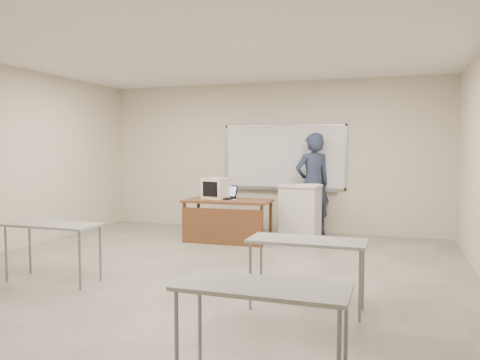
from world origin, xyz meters
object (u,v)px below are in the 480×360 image
(instructor_desk, at_px, (226,211))
(laptop, at_px, (226,195))
(mouse, at_px, (235,200))
(whiteboard, at_px, (284,158))
(presenter, at_px, (313,184))
(podium, at_px, (300,212))
(keyboard, at_px, (307,185))
(crt_monitor, at_px, (218,188))

(instructor_desk, distance_m, laptop, 0.38)
(instructor_desk, bearing_deg, mouse, -24.86)
(whiteboard, xyz_separation_m, presenter, (0.63, -0.26, -0.50))
(podium, distance_m, presenter, 0.74)
(whiteboard, relative_size, mouse, 24.22)
(laptop, distance_m, mouse, 0.47)
(instructor_desk, xyz_separation_m, presenter, (1.33, 1.22, 0.42))
(presenter, bearing_deg, instructor_desk, 5.61)
(podium, xyz_separation_m, keyboard, (0.15, -0.12, 0.51))
(keyboard, bearing_deg, whiteboard, 108.61)
(whiteboard, height_order, mouse, whiteboard)
(instructor_desk, bearing_deg, crt_monitor, 135.33)
(presenter, bearing_deg, crt_monitor, -5.06)
(mouse, bearing_deg, instructor_desk, 148.69)
(crt_monitor, bearing_deg, whiteboard, 66.21)
(instructor_desk, relative_size, keyboard, 3.19)
(instructor_desk, bearing_deg, keyboard, 20.70)
(instructor_desk, distance_m, podium, 1.37)
(mouse, distance_m, presenter, 1.74)
(crt_monitor, distance_m, mouse, 0.58)
(crt_monitor, bearing_deg, instructor_desk, -29.92)
(instructor_desk, distance_m, keyboard, 1.53)
(podium, height_order, presenter, presenter)
(whiteboard, relative_size, crt_monitor, 5.32)
(mouse, relative_size, keyboard, 0.21)
(presenter, bearing_deg, podium, 40.01)
(whiteboard, bearing_deg, instructor_desk, -115.31)
(keyboard, bearing_deg, podium, 125.25)
(instructor_desk, height_order, podium, podium)
(crt_monitor, xyz_separation_m, presenter, (1.58, 0.98, 0.04))
(laptop, relative_size, keyboard, 0.68)
(whiteboard, bearing_deg, podium, -58.59)
(instructor_desk, relative_size, podium, 1.53)
(mouse, bearing_deg, whiteboard, 64.71)
(keyboard, bearing_deg, laptop, 174.60)
(instructor_desk, xyz_separation_m, keyboard, (1.35, 0.54, 0.46))
(instructor_desk, distance_m, presenter, 1.85)
(whiteboard, height_order, crt_monitor, whiteboard)
(crt_monitor, relative_size, presenter, 0.24)
(podium, height_order, crt_monitor, crt_monitor)
(laptop, height_order, keyboard, keyboard)
(presenter, bearing_deg, mouse, 12.26)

